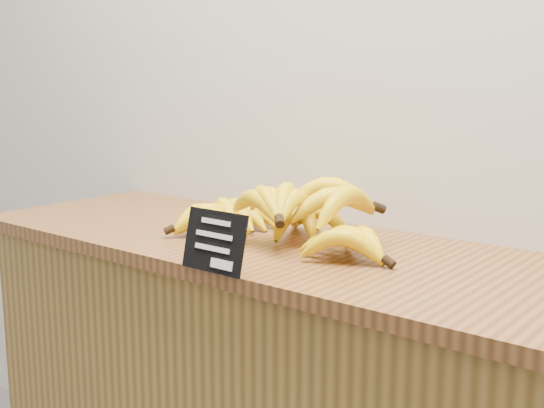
% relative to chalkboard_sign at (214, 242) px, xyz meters
% --- Properties ---
extents(counter_top, '(1.58, 0.54, 0.03)m').
position_rel_chalkboard_sign_xyz_m(counter_top, '(-0.04, 0.26, -0.07)').
color(counter_top, brown).
rests_on(counter_top, counter).
extents(chalkboard_sign, '(0.14, 0.03, 0.11)m').
position_rel_chalkboard_sign_xyz_m(chalkboard_sign, '(0.00, 0.00, 0.00)').
color(chalkboard_sign, black).
rests_on(chalkboard_sign, counter_top).
extents(banana_pile, '(0.57, 0.37, 0.13)m').
position_rel_chalkboard_sign_xyz_m(banana_pile, '(-0.04, 0.27, -0.00)').
color(banana_pile, yellow).
rests_on(banana_pile, counter_top).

